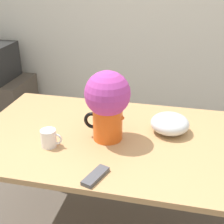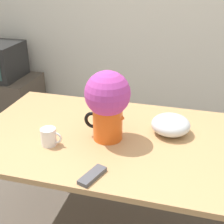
# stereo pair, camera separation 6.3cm
# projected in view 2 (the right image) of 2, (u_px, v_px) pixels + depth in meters

# --- Properties ---
(wall_back) EXTENTS (8.00, 0.05, 2.60)m
(wall_back) POSITION_uv_depth(u_px,v_px,m) (164.00, 0.00, 2.94)
(wall_back) COLOR silver
(wall_back) RESTS_ON ground_plane
(table) EXTENTS (1.59, 0.94, 0.75)m
(table) POSITION_uv_depth(u_px,v_px,m) (117.00, 150.00, 1.76)
(table) COLOR tan
(table) RESTS_ON ground_plane
(flower_vase) EXTENTS (0.25, 0.24, 0.38)m
(flower_vase) POSITION_uv_depth(u_px,v_px,m) (108.00, 101.00, 1.62)
(flower_vase) COLOR #E05619
(flower_vase) RESTS_ON table
(coffee_mug) EXTENTS (0.12, 0.08, 0.09)m
(coffee_mug) POSITION_uv_depth(u_px,v_px,m) (49.00, 137.00, 1.63)
(coffee_mug) COLOR white
(coffee_mug) RESTS_ON table
(white_bowl) EXTENTS (0.22, 0.22, 0.11)m
(white_bowl) POSITION_uv_depth(u_px,v_px,m) (171.00, 125.00, 1.74)
(white_bowl) COLOR silver
(white_bowl) RESTS_ON table
(remote_control) EXTENTS (0.10, 0.16, 0.02)m
(remote_control) POSITION_uv_depth(u_px,v_px,m) (92.00, 176.00, 1.40)
(remote_control) COLOR #4C4C51
(remote_control) RESTS_ON table
(tv_stand) EXTENTS (0.78, 0.53, 0.51)m
(tv_stand) POSITION_uv_depth(u_px,v_px,m) (3.00, 99.00, 3.45)
(tv_stand) COLOR #4C4238
(tv_stand) RESTS_ON ground_plane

